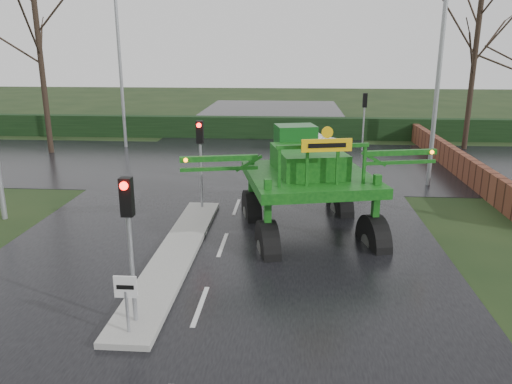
# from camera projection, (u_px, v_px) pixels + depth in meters

# --- Properties ---
(ground) EXTENTS (140.00, 140.00, 0.00)m
(ground) POSITION_uv_depth(u_px,v_px,m) (200.00, 307.00, 12.30)
(ground) COLOR black
(ground) RESTS_ON ground
(road_main) EXTENTS (14.00, 80.00, 0.02)m
(road_main) POSITION_uv_depth(u_px,v_px,m) (242.00, 193.00, 21.88)
(road_main) COLOR black
(road_main) RESTS_ON ground
(road_cross) EXTENTS (80.00, 12.00, 0.02)m
(road_cross) POSITION_uv_depth(u_px,v_px,m) (253.00, 163.00, 27.63)
(road_cross) COLOR black
(road_cross) RESTS_ON ground
(median_island) EXTENTS (1.20, 10.00, 0.16)m
(median_island) POSITION_uv_depth(u_px,v_px,m) (176.00, 254.00, 15.24)
(median_island) COLOR gray
(median_island) RESTS_ON ground
(hedge_row) EXTENTS (44.00, 0.90, 1.50)m
(hedge_row) POSITION_uv_depth(u_px,v_px,m) (262.00, 128.00, 35.08)
(hedge_row) COLOR black
(hedge_row) RESTS_ON ground
(brick_wall) EXTENTS (0.40, 20.00, 1.20)m
(brick_wall) POSITION_uv_depth(u_px,v_px,m) (448.00, 155.00, 26.71)
(brick_wall) COLOR #592D1E
(brick_wall) RESTS_ON ground
(keep_left_sign) EXTENTS (0.50, 0.07, 1.35)m
(keep_left_sign) POSITION_uv_depth(u_px,v_px,m) (126.00, 295.00, 10.66)
(keep_left_sign) COLOR gray
(keep_left_sign) RESTS_ON ground
(traffic_signal_near) EXTENTS (0.26, 0.33, 3.52)m
(traffic_signal_near) POSITION_uv_depth(u_px,v_px,m) (128.00, 220.00, 10.71)
(traffic_signal_near) COLOR gray
(traffic_signal_near) RESTS_ON ground
(traffic_signal_mid) EXTENTS (0.26, 0.33, 3.52)m
(traffic_signal_mid) POSITION_uv_depth(u_px,v_px,m) (200.00, 146.00, 18.85)
(traffic_signal_mid) COLOR gray
(traffic_signal_mid) RESTS_ON ground
(traffic_signal_far) EXTENTS (0.26, 0.33, 3.52)m
(traffic_signal_far) POSITION_uv_depth(u_px,v_px,m) (364.00, 109.00, 30.28)
(traffic_signal_far) COLOR gray
(traffic_signal_far) RESTS_ON ground
(street_light_right) EXTENTS (3.85, 0.30, 10.00)m
(street_light_right) POSITION_uv_depth(u_px,v_px,m) (434.00, 52.00, 21.55)
(street_light_right) COLOR gray
(street_light_right) RESTS_ON ground
(street_light_left_far) EXTENTS (3.85, 0.30, 10.00)m
(street_light_left_far) POSITION_uv_depth(u_px,v_px,m) (124.00, 51.00, 30.38)
(street_light_left_far) COLOR gray
(street_light_left_far) RESTS_ON ground
(tree_left_far) EXTENTS (7.70, 7.70, 13.26)m
(tree_left_far) POSITION_uv_depth(u_px,v_px,m) (37.00, 30.00, 28.45)
(tree_left_far) COLOR black
(tree_left_far) RESTS_ON ground
(tree_right_far) EXTENTS (7.00, 7.00, 12.05)m
(tree_right_far) POSITION_uv_depth(u_px,v_px,m) (477.00, 42.00, 29.68)
(tree_right_far) COLOR black
(tree_right_far) RESTS_ON ground
(crop_sprayer) EXTENTS (8.56, 6.21, 4.88)m
(crop_sprayer) POSITION_uv_depth(u_px,v_px,m) (266.00, 178.00, 15.30)
(crop_sprayer) COLOR black
(crop_sprayer) RESTS_ON ground
(white_sedan) EXTENTS (3.95, 2.16, 1.24)m
(white_sedan) POSITION_uv_depth(u_px,v_px,m) (309.00, 151.00, 30.84)
(white_sedan) COLOR silver
(white_sedan) RESTS_ON ground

